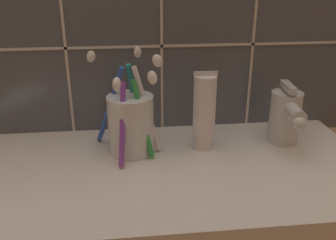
# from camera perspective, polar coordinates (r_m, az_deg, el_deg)

# --- Properties ---
(sink_counter) EXTENTS (0.73, 0.35, 0.02)m
(sink_counter) POSITION_cam_1_polar(r_m,az_deg,el_deg) (0.64, -1.02, -7.89)
(sink_counter) COLOR silver
(sink_counter) RESTS_ON ground
(tile_wall_backsplash) EXTENTS (0.83, 0.02, 0.50)m
(tile_wall_backsplash) POSITION_cam_1_polar(r_m,az_deg,el_deg) (0.73, -2.53, 15.90)
(tile_wall_backsplash) COLOR #4C515B
(tile_wall_backsplash) RESTS_ON ground
(toothbrush_cup) EXTENTS (0.14, 0.15, 0.18)m
(toothbrush_cup) POSITION_cam_1_polar(r_m,az_deg,el_deg) (0.66, -5.67, -0.28)
(toothbrush_cup) COLOR silver
(toothbrush_cup) RESTS_ON sink_counter
(toothpaste_tube) EXTENTS (0.04, 0.04, 0.15)m
(toothpaste_tube) POSITION_cam_1_polar(r_m,az_deg,el_deg) (0.67, 5.54, 1.32)
(toothpaste_tube) COLOR white
(toothpaste_tube) RESTS_ON sink_counter
(sink_faucet) EXTENTS (0.06, 0.12, 0.11)m
(sink_faucet) POSITION_cam_1_polar(r_m,az_deg,el_deg) (0.73, 17.56, 0.59)
(sink_faucet) COLOR silver
(sink_faucet) RESTS_ON sink_counter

